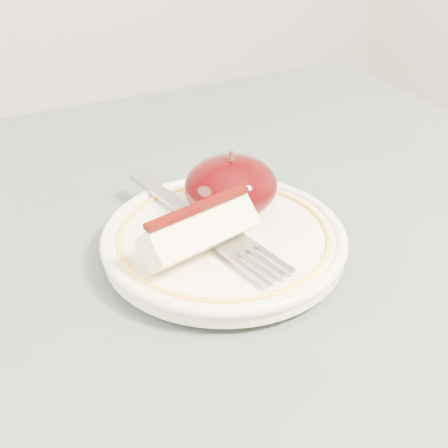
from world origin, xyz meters
name	(u,v)px	position (x,y,z in m)	size (l,w,h in m)	color
plate	(224,239)	(0.09, 0.10, 0.76)	(0.19, 0.19, 0.02)	beige
apple_half	(231,186)	(0.11, 0.13, 0.79)	(0.07, 0.07, 0.05)	black
apple_wedge	(199,231)	(0.06, 0.08, 0.79)	(0.09, 0.06, 0.04)	#FFF4BB
fork	(203,223)	(0.08, 0.11, 0.77)	(0.06, 0.19, 0.00)	gray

